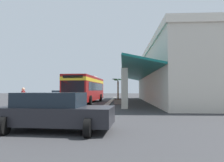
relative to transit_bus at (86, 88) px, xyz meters
The scene contains 8 objects.
ground 8.23m from the transit_bus, 123.43° to the left, with size 120.00×120.00×0.00m, color #38383A.
curb_strip 3.82m from the transit_bus, 121.88° to the left, with size 29.53×0.50×0.12m, color #9E998E.
plaza_building 12.71m from the transit_bus, 98.13° to the left, with size 24.91×13.44×6.76m.
transit_bus is the anchor object (origin of this frame).
parked_sedan_charcoal 16.70m from the transit_bus, ahead, with size 2.64×4.51×1.47m.
parked_sedan_silver 9.36m from the transit_bus, 141.43° to the right, with size 4.49×2.17×1.47m.
pedestrian 10.52m from the transit_bus, 15.06° to the right, with size 0.65×0.46×1.74m.
potted_palm 4.38m from the transit_bus, 67.49° to the left, with size 1.66×1.48×2.87m.
Camera 1 is at (28.57, 5.75, 1.58)m, focal length 32.00 mm.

